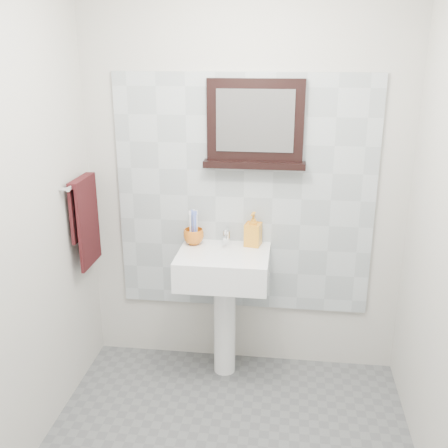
# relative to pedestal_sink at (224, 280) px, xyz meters

# --- Properties ---
(back_wall) EXTENTS (2.00, 0.01, 2.50)m
(back_wall) POSITION_rel_pedestal_sink_xyz_m (0.10, 0.23, 0.57)
(back_wall) COLOR #BBB8B1
(back_wall) RESTS_ON ground
(front_wall) EXTENTS (2.00, 0.01, 2.50)m
(front_wall) POSITION_rel_pedestal_sink_xyz_m (0.10, -1.97, 0.57)
(front_wall) COLOR #BBB8B1
(front_wall) RESTS_ON ground
(splashback) EXTENTS (1.60, 0.02, 1.50)m
(splashback) POSITION_rel_pedestal_sink_xyz_m (0.10, 0.21, 0.47)
(splashback) COLOR #A5AEB2
(splashback) RESTS_ON back_wall
(pedestal_sink) EXTENTS (0.55, 0.44, 0.96)m
(pedestal_sink) POSITION_rel_pedestal_sink_xyz_m (0.00, 0.00, 0.00)
(pedestal_sink) COLOR white
(pedestal_sink) RESTS_ON ground
(toothbrush_cup) EXTENTS (0.14, 0.14, 0.10)m
(toothbrush_cup) POSITION_rel_pedestal_sink_xyz_m (-0.20, 0.11, 0.23)
(toothbrush_cup) COLOR #C96417
(toothbrush_cup) RESTS_ON pedestal_sink
(toothbrushes) EXTENTS (0.05, 0.04, 0.21)m
(toothbrushes) POSITION_rel_pedestal_sink_xyz_m (-0.20, 0.11, 0.31)
(toothbrushes) COLOR white
(toothbrushes) RESTS_ON toothbrush_cup
(soap_dispenser) EXTENTS (0.11, 0.11, 0.21)m
(soap_dispenser) POSITION_rel_pedestal_sink_xyz_m (0.17, 0.14, 0.29)
(soap_dispenser) COLOR orange
(soap_dispenser) RESTS_ON pedestal_sink
(framed_mirror) EXTENTS (0.61, 0.11, 0.52)m
(framed_mirror) POSITION_rel_pedestal_sink_xyz_m (0.16, 0.19, 0.92)
(framed_mirror) COLOR black
(framed_mirror) RESTS_ON back_wall
(towel_bar) EXTENTS (0.07, 0.40, 0.03)m
(towel_bar) POSITION_rel_pedestal_sink_xyz_m (-0.85, -0.03, 0.61)
(towel_bar) COLOR silver
(towel_bar) RESTS_ON left_wall
(hand_towel) EXTENTS (0.06, 0.30, 0.55)m
(hand_towel) POSITION_rel_pedestal_sink_xyz_m (-0.84, -0.03, 0.40)
(hand_towel) COLOR black
(hand_towel) RESTS_ON towel_bar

